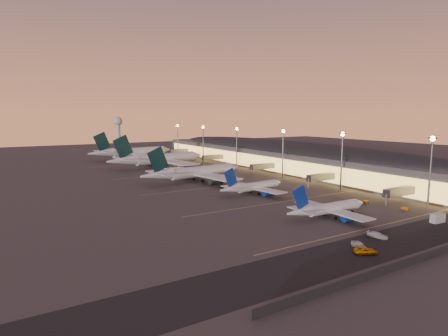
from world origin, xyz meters
TOP-DOWN VIEW (x-y plane):
  - ground at (0.00, 0.00)m, footprint 700.00×700.00m
  - airliner_narrow_south at (-5.01, -30.69)m, footprint 33.24×29.63m
  - airliner_narrow_north at (-3.75, 12.46)m, footprint 34.38×30.89m
  - airliner_wide_near at (-10.94, 52.29)m, footprint 59.19×54.44m
  - airliner_wide_mid at (-7.02, 110.99)m, footprint 68.51×63.19m
  - airliner_wide_far at (-6.31, 165.99)m, footprint 67.90×62.65m
  - terminal_building at (61.84, 72.47)m, footprint 56.35×255.00m
  - light_masts at (36.00, 65.00)m, footprint 2.20×217.20m
  - radar_tower at (10.00, 260.00)m, footprint 9.00×9.00m
  - service_lane at (0.00, -56.00)m, footprint 260.00×16.00m
  - lane_markings at (0.00, 40.00)m, footprint 90.00×180.36m
  - baggage_tug_a at (24.96, -38.00)m, footprint 3.93×2.00m
  - baggage_tug_b at (22.67, -23.46)m, footprint 3.62×1.72m
  - catering_truck_a at (20.54, -52.24)m, footprint 5.34×2.46m
  - service_van_a at (-19.37, -54.62)m, footprint 3.42×5.30m
  - service_van_b at (-21.30, -58.20)m, footprint 6.02×4.99m
  - service_van_c at (-8.58, -52.01)m, footprint 3.91×5.93m

SIDE VIEW (x-z plane):
  - ground at x=0.00m, z-range 0.00..0.00m
  - service_lane at x=0.00m, z-range 0.00..0.01m
  - lane_markings at x=0.00m, z-range 0.01..0.01m
  - baggage_tug_b at x=22.67m, z-range -0.05..1.01m
  - baggage_tug_a at x=24.96m, z-range -0.05..1.07m
  - service_van_b at x=-21.30m, z-range 0.00..1.53m
  - service_van_c at x=-8.58m, z-range 0.00..1.60m
  - service_van_a at x=-19.37m, z-range 0.00..1.68m
  - catering_truck_a at x=20.54m, z-range -0.09..2.82m
  - airliner_narrow_south at x=-5.01m, z-range -2.87..9.03m
  - airliner_narrow_north at x=-3.75m, z-range -2.96..9.31m
  - airliner_wide_near at x=-10.94m, z-range -4.60..14.36m
  - airliner_wide_far at x=-6.31m, z-range -5.28..16.50m
  - airliner_wide_mid at x=-7.02m, z-range -5.33..16.65m
  - terminal_building at x=61.84m, z-range 0.05..17.51m
  - light_masts at x=36.00m, z-range 4.60..30.50m
  - radar_tower at x=10.00m, z-range 5.62..38.12m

